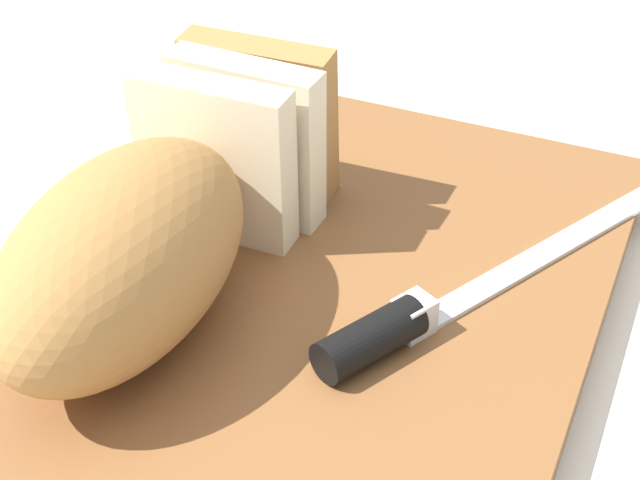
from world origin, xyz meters
TOP-DOWN VIEW (x-y plane):
  - ground_plane at (0.00, 0.00)m, footprint 3.00×3.00m
  - cutting_board at (0.00, 0.00)m, footprint 0.45×0.33m
  - bread_loaf at (-0.05, 0.07)m, footprint 0.28×0.12m
  - bread_knife at (-0.01, -0.07)m, footprint 0.27×0.14m
  - crumb_near_knife at (-0.00, -0.05)m, footprint 0.01×0.01m
  - crumb_near_loaf at (0.03, 0.06)m, footprint 0.01×0.01m

SIDE VIEW (x-z plane):
  - ground_plane at x=0.00m, z-range 0.00..0.00m
  - cutting_board at x=0.00m, z-range 0.00..0.02m
  - crumb_near_knife at x=0.00m, z-range 0.02..0.03m
  - crumb_near_loaf at x=0.03m, z-range 0.02..0.03m
  - bread_knife at x=-0.01m, z-range 0.02..0.05m
  - bread_loaf at x=-0.05m, z-range 0.02..0.13m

